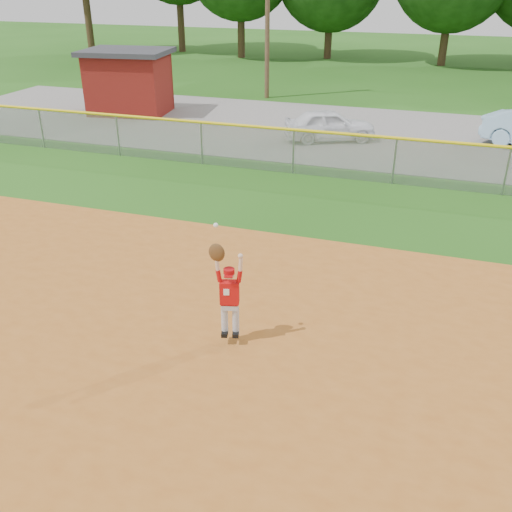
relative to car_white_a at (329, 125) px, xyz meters
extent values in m
plane|color=#1F5212|center=(3.02, -14.46, -0.65)|extent=(120.00, 120.00, 0.00)
cube|color=#A3581D|center=(3.02, -17.46, -0.63)|extent=(24.00, 16.00, 0.04)
cube|color=slate|center=(3.02, 1.54, -0.63)|extent=(44.00, 10.00, 0.03)
imported|color=white|center=(0.00, 0.00, 0.00)|extent=(3.91, 2.82, 1.24)
cube|color=#62130E|center=(-10.06, 1.90, 0.71)|extent=(3.80, 3.05, 2.72)
cube|color=#333338|center=(-10.06, 1.90, 2.17)|extent=(4.28, 3.54, 0.22)
cube|color=gray|center=(3.02, -4.46, 0.10)|extent=(40.00, 0.03, 1.50)
cylinder|color=yellow|center=(3.02, -4.46, 0.85)|extent=(40.00, 0.10, 0.10)
cylinder|color=gray|center=(-10.31, -4.46, 0.10)|extent=(0.06, 0.06, 1.50)
cylinder|color=gray|center=(-6.98, -4.46, 0.10)|extent=(0.06, 0.06, 1.50)
cylinder|color=gray|center=(-3.64, -4.46, 0.10)|extent=(0.06, 0.06, 1.50)
cylinder|color=gray|center=(-0.31, -4.46, 0.10)|extent=(0.06, 0.06, 1.50)
cylinder|color=gray|center=(3.02, -4.46, 0.10)|extent=(0.06, 0.06, 1.50)
cylinder|color=gray|center=(6.36, -4.46, 0.10)|extent=(0.06, 0.06, 1.50)
cylinder|color=#4C3823|center=(-4.98, 7.54, 3.85)|extent=(0.24, 0.24, 9.00)
cylinder|color=#422D1C|center=(-24.22, 20.55, 2.28)|extent=(0.56, 0.56, 5.87)
cylinder|color=#422D1C|center=(-17.58, 23.94, 2.40)|extent=(0.56, 0.56, 6.10)
cylinder|color=#422D1C|center=(-11.60, 22.06, 1.57)|extent=(0.56, 0.56, 4.43)
cylinder|color=#422D1C|center=(-5.05, 23.71, 1.40)|extent=(0.56, 0.56, 4.11)
cylinder|color=#422D1C|center=(3.56, 22.68, 1.67)|extent=(0.56, 0.56, 4.64)
cylinder|color=silver|center=(1.06, -14.42, -0.15)|extent=(0.15, 0.15, 0.57)
cylinder|color=silver|center=(1.25, -14.36, -0.15)|extent=(0.15, 0.15, 0.57)
cube|color=black|center=(1.07, -14.45, -0.40)|extent=(0.17, 0.25, 0.08)
cube|color=black|center=(1.26, -14.40, -0.40)|extent=(0.17, 0.25, 0.08)
cube|color=silver|center=(1.16, -14.39, 0.16)|extent=(0.33, 0.23, 0.11)
cube|color=maroon|center=(1.16, -14.39, 0.23)|extent=(0.34, 0.24, 0.05)
cube|color=#BB0D0D|center=(1.16, -14.39, 0.45)|extent=(0.37, 0.26, 0.43)
cube|color=white|center=(1.14, -14.49, 0.50)|extent=(0.10, 0.03, 0.12)
sphere|color=beige|center=(1.16, -14.39, 0.81)|extent=(0.24, 0.24, 0.19)
cylinder|color=#AC0A0D|center=(1.16, -14.39, 0.87)|extent=(0.24, 0.24, 0.09)
cube|color=#AC0A0D|center=(1.18, -14.49, 0.83)|extent=(0.17, 0.15, 0.02)
cylinder|color=#BB0D0D|center=(0.98, -14.44, 0.78)|extent=(0.13, 0.10, 0.24)
cylinder|color=beige|center=(0.96, -14.44, 1.01)|extent=(0.10, 0.09, 0.25)
ellipsoid|color=#4C2D14|center=(0.96, -14.44, 1.23)|extent=(0.32, 0.20, 0.34)
sphere|color=white|center=(0.96, -14.44, 1.74)|extent=(0.11, 0.11, 0.09)
cylinder|color=#BB0D0D|center=(1.33, -14.34, 0.78)|extent=(0.13, 0.10, 0.24)
cylinder|color=beige|center=(1.35, -14.34, 1.01)|extent=(0.10, 0.09, 0.25)
sphere|color=beige|center=(1.35, -14.34, 1.17)|extent=(0.11, 0.11, 0.09)
camera|label=1|loc=(4.34, -22.54, 5.56)|focal=40.00mm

